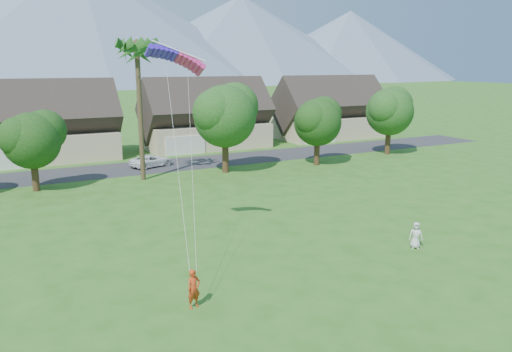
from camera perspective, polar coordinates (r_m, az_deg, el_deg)
ground at (r=22.97m, az=11.95°, el=-14.22°), size 500.00×500.00×0.00m
street at (r=52.42m, az=-12.18°, el=1.03°), size 90.00×7.00×0.01m
kite_flyer at (r=22.09m, az=-7.13°, el=-12.67°), size 0.71×0.55×1.73m
watcher at (r=30.00m, az=17.81°, el=-6.47°), size 0.90×0.83×1.54m
parked_car at (r=52.38m, az=-11.87°, el=1.73°), size 4.94×3.48×1.25m
mountain_ridge at (r=277.31m, az=-23.37°, el=15.49°), size 540.00×240.00×70.00m
houses_row at (r=60.63m, az=-14.17°, el=5.76°), size 72.75×8.19×8.86m
tree_row at (r=45.55m, az=-11.80°, el=5.56°), size 62.27×6.67×8.45m
fan_palm at (r=45.60m, az=-13.47°, el=14.20°), size 3.00×3.00×13.80m
parafoil_kite at (r=27.63m, az=-9.08°, el=13.38°), size 3.25×1.28×0.50m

